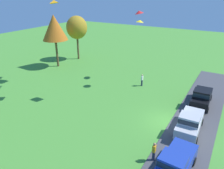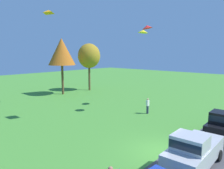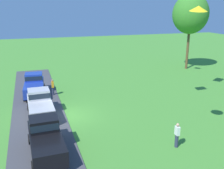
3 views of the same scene
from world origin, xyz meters
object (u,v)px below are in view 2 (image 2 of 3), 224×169
object	(u,v)px
kite_diamond_low_drifter	(48,12)
kite_delta_high_right	(147,27)
car_pickup_near_entrance	(193,151)
tree_lone_near	(62,52)
kite_delta_topmost	(143,31)
tree_far_right	(89,56)
person_watching_sky	(148,106)

from	to	relation	value
kite_diamond_low_drifter	kite_delta_high_right	bearing A→B (deg)	-41.65
car_pickup_near_entrance	tree_lone_near	world-z (taller)	tree_lone_near
tree_lone_near	kite_delta_topmost	distance (m)	15.72
tree_far_right	kite_delta_high_right	distance (m)	14.63
tree_far_right	kite_diamond_low_drifter	size ratio (longest dim) A/B	7.85
tree_far_right	kite_delta_topmost	world-z (taller)	kite_delta_topmost
person_watching_sky	kite_diamond_low_drifter	world-z (taller)	kite_diamond_low_drifter
car_pickup_near_entrance	kite_delta_high_right	world-z (taller)	kite_delta_high_right
kite_diamond_low_drifter	person_watching_sky	bearing A→B (deg)	-60.12
tree_lone_near	tree_far_right	bearing A→B (deg)	-3.02
car_pickup_near_entrance	person_watching_sky	world-z (taller)	car_pickup_near_entrance
person_watching_sky	tree_far_right	xyz separation A→B (m)	(5.96, 16.05, 5.16)
tree_lone_near	tree_far_right	size ratio (longest dim) A/B	1.08
person_watching_sky	kite_delta_high_right	xyz separation A→B (m)	(2.92, 2.21, 8.79)
car_pickup_near_entrance	tree_far_right	distance (m)	28.49
kite_delta_topmost	person_watching_sky	bearing A→B (deg)	-90.17
person_watching_sky	kite_delta_high_right	distance (m)	9.53
kite_diamond_low_drifter	kite_delta_topmost	bearing A→B (deg)	-58.05
person_watching_sky	kite_diamond_low_drifter	bearing A→B (deg)	119.88
person_watching_sky	kite_delta_high_right	size ratio (longest dim) A/B	1.40
car_pickup_near_entrance	tree_lone_near	size ratio (longest dim) A/B	0.57
tree_far_right	kite_delta_high_right	world-z (taller)	kite_delta_high_right
person_watching_sky	kite_delta_topmost	size ratio (longest dim) A/B	1.63
tree_lone_near	tree_far_right	distance (m)	5.52
kite_delta_topmost	kite_diamond_low_drifter	size ratio (longest dim) A/B	1.00
kite_delta_high_right	kite_delta_topmost	xyz separation A→B (m)	(-2.92, -1.44, -0.82)
kite_delta_high_right	kite_delta_topmost	bearing A→B (deg)	-153.74
person_watching_sky	kite_delta_topmost	distance (m)	8.01
kite_delta_topmost	car_pickup_near_entrance	bearing A→B (deg)	-131.69
tree_lone_near	kite_delta_topmost	xyz separation A→B (m)	(-0.50, -15.57, 2.10)
tree_lone_near	kite_diamond_low_drifter	world-z (taller)	kite_diamond_low_drifter
car_pickup_near_entrance	kite_diamond_low_drifter	size ratio (longest dim) A/B	4.83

